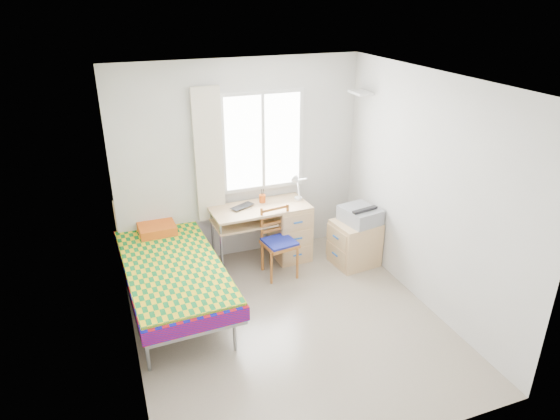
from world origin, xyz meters
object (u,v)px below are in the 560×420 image
object	(u,v)px
cabinet	(355,243)
printer	(360,215)
desk	(285,228)
chair	(279,237)
bed	(172,267)

from	to	relation	value
cabinet	printer	world-z (taller)	printer
desk	chair	size ratio (longest dim) A/B	1.44
desk	cabinet	bearing A→B (deg)	-33.98
desk	printer	bearing A→B (deg)	-32.31
desk	printer	world-z (taller)	printer
desk	printer	distance (m)	1.02
cabinet	desk	bearing A→B (deg)	141.62
printer	cabinet	bearing A→B (deg)	169.97
chair	desk	bearing A→B (deg)	49.92
desk	cabinet	world-z (taller)	desk
desk	printer	size ratio (longest dim) A/B	2.36
bed	chair	world-z (taller)	bed
chair	cabinet	size ratio (longest dim) A/B	1.47
chair	bed	bearing A→B (deg)	178.85
chair	printer	distance (m)	1.09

